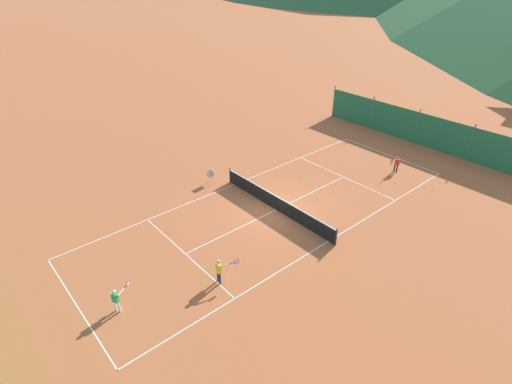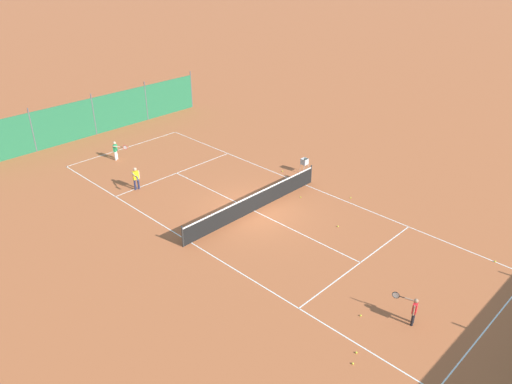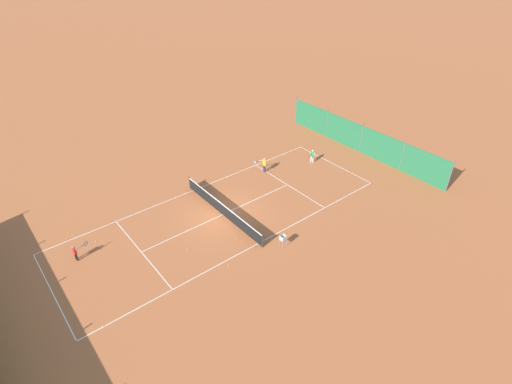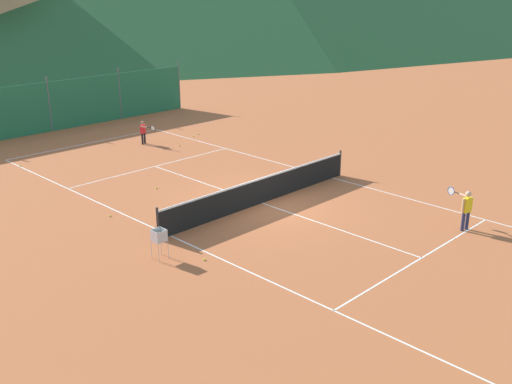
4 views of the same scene
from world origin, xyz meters
The scene contains 16 objects.
ground_plane centered at (0.00, 0.00, 0.00)m, with size 600.00×600.00×0.00m, color #B25B33.
court_line_markings centered at (0.00, 0.00, 0.00)m, with size 8.25×23.85×0.01m.
tennis_net centered at (0.00, 0.00, 0.50)m, with size 9.18×0.08×1.06m.
windscreen_fence_far centered at (0.00, 15.50, 1.31)m, with size 17.28×0.08×2.90m.
player_far_service centered at (2.81, -6.26, 0.76)m, with size 0.64×1.02×1.31m.
player_far_baseline centered at (1.38, -10.60, 0.70)m, with size 0.53×1.01×1.20m.
player_near_baseline centered at (1.88, 9.81, 0.67)m, with size 0.38×1.01×1.14m.
tennis_ball_service_box centered at (4.48, 9.24, 0.03)m, with size 0.07×0.07×0.07m, color #CCE033.
tennis_ball_near_corner centered at (4.96, 9.43, 0.03)m, with size 0.07×0.07×0.07m, color #CCE033.
tennis_ball_by_net_left centered at (-2.75, 0.79, 0.03)m, with size 0.07×0.07×0.07m, color #CCE033.
tennis_ball_mid_court centered at (-4.08, 10.51, 0.03)m, with size 0.07×0.07×0.07m, color #CCE033.
tennis_ball_by_net_right centered at (-4.55, 2.73, 0.03)m, with size 0.07×0.07×0.07m, color #CCE033.
tennis_ball_alley_right centered at (-4.50, -2.09, 0.03)m, with size 0.07×0.07×0.07m, color #CCE033.
tennis_ball_alley_left centered at (-1.71, 3.97, 0.03)m, with size 0.07×0.07×0.07m, color #CCE033.
tennis_ball_far_corner centered at (2.83, 8.31, 0.03)m, with size 0.07×0.07×0.07m, color #CCE033.
ball_hopper centered at (-5.30, -1.11, 0.66)m, with size 0.36×0.36×0.89m.
Camera 1 is at (14.51, -14.12, 13.11)m, focal length 28.00 mm.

